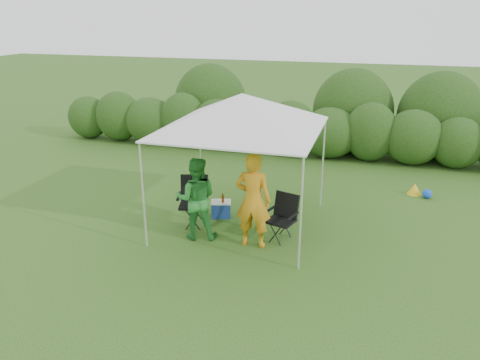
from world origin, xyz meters
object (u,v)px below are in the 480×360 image
(chair_left, at_px, (194,197))
(cooler, at_px, (221,209))
(woman, at_px, (196,198))
(chair_right, at_px, (283,214))
(man, at_px, (253,200))
(canopy, at_px, (242,112))

(chair_left, height_order, cooler, chair_left)
(cooler, bearing_deg, woman, -114.63)
(cooler, bearing_deg, chair_right, -39.75)
(chair_right, relative_size, cooler, 1.82)
(chair_right, relative_size, man, 0.49)
(woman, bearing_deg, chair_right, 179.72)
(chair_left, bearing_deg, canopy, -2.70)
(man, distance_m, woman, 1.18)
(canopy, xyz_separation_m, woman, (-0.70, -0.84, -1.62))
(cooler, bearing_deg, canopy, -40.90)
(man, bearing_deg, chair_left, -24.54)
(chair_right, xyz_separation_m, chair_left, (-1.99, 0.18, 0.06))
(chair_left, relative_size, man, 0.55)
(canopy, distance_m, woman, 1.95)
(canopy, xyz_separation_m, chair_left, (-1.01, -0.22, -1.87))
(canopy, height_order, chair_right, canopy)
(canopy, relative_size, chair_right, 3.32)
(chair_left, relative_size, cooler, 2.04)
(man, relative_size, cooler, 3.71)
(chair_right, height_order, chair_left, chair_left)
(chair_right, distance_m, man, 0.81)
(canopy, bearing_deg, cooler, 156.22)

